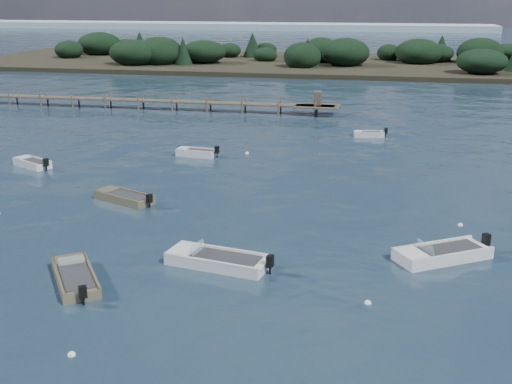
% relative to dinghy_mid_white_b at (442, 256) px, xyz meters
% --- Properties ---
extents(ground, '(400.00, 400.00, 0.00)m').
position_rel_dinghy_mid_white_b_xyz_m(ground, '(-15.11, 52.53, -0.18)').
color(ground, '#152532').
rests_on(ground, ground).
extents(dinghy_mid_white_b, '(5.29, 4.35, 1.36)m').
position_rel_dinghy_mid_white_b_xyz_m(dinghy_mid_white_b, '(0.00, 0.00, 0.00)').
color(dinghy_mid_white_b, silver).
rests_on(dinghy_mid_white_b, ground).
extents(tender_far_grey_b, '(3.26, 1.58, 1.09)m').
position_rel_dinghy_mid_white_b_xyz_m(tender_far_grey_b, '(-4.85, 29.85, -0.02)').
color(tender_far_grey_b, silver).
rests_on(tender_far_grey_b, ground).
extents(dinghy_mid_grey, '(4.61, 3.18, 1.17)m').
position_rel_dinghy_mid_white_b_xyz_m(dinghy_mid_grey, '(-20.20, 5.85, -0.02)').
color(dinghy_mid_grey, '#686045').
rests_on(dinghy_mid_grey, ground).
extents(tender_far_grey, '(3.80, 2.82, 1.24)m').
position_rel_dinghy_mid_white_b_xyz_m(tender_far_grey, '(-31.00, 12.86, -0.00)').
color(tender_far_grey, silver).
rests_on(tender_far_grey, ground).
extents(dinghy_near_olive, '(4.05, 4.78, 1.22)m').
position_rel_dinghy_mid_white_b_xyz_m(dinghy_near_olive, '(-17.52, -6.52, -0.02)').
color(dinghy_near_olive, '#686045').
rests_on(dinghy_near_olive, ground).
extents(tender_far_white, '(3.76, 1.67, 1.27)m').
position_rel_dinghy_mid_white_b_xyz_m(tender_far_white, '(-19.08, 18.92, 0.00)').
color(tender_far_white, silver).
rests_on(tender_far_white, ground).
extents(dinghy_mid_white_a, '(5.73, 2.88, 1.31)m').
position_rel_dinghy_mid_white_b_xyz_m(dinghy_mid_white_a, '(-11.33, -3.15, -0.01)').
color(dinghy_mid_white_a, silver).
rests_on(dinghy_mid_white_a, ground).
extents(buoy_a, '(0.32, 0.32, 0.32)m').
position_rel_dinghy_mid_white_b_xyz_m(buoy_a, '(-14.62, -12.60, -0.18)').
color(buoy_a, white).
rests_on(buoy_a, ground).
extents(buoy_b, '(0.32, 0.32, 0.32)m').
position_rel_dinghy_mid_white_b_xyz_m(buoy_b, '(-3.61, -5.91, -0.18)').
color(buoy_b, white).
rests_on(buoy_b, ground).
extents(buoy_d, '(0.32, 0.32, 0.32)m').
position_rel_dinghy_mid_white_b_xyz_m(buoy_d, '(1.45, 5.50, -0.18)').
color(buoy_d, white).
rests_on(buoy_d, ground).
extents(buoy_e, '(0.32, 0.32, 0.32)m').
position_rel_dinghy_mid_white_b_xyz_m(buoy_e, '(-15.01, 20.67, -0.18)').
color(buoy_e, white).
rests_on(buoy_e, ground).
extents(jetty, '(64.50, 3.20, 3.40)m').
position_rel_dinghy_mid_white_b_xyz_m(jetty, '(-36.85, 40.52, 0.81)').
color(jetty, brown).
rests_on(jetty, ground).
extents(far_headland, '(190.00, 40.00, 5.80)m').
position_rel_dinghy_mid_white_b_xyz_m(far_headland, '(9.89, 92.53, 1.79)').
color(far_headland, black).
rests_on(far_headland, ground).
extents(distant_haze, '(280.00, 20.00, 2.40)m').
position_rel_dinghy_mid_white_b_xyz_m(distant_haze, '(-105.11, 222.53, -0.18)').
color(distant_haze, '#99B0BD').
rests_on(distant_haze, ground).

